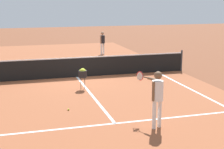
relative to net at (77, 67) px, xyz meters
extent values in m
plane|color=brown|center=(0.00, 0.00, -0.49)|extent=(60.00, 60.00, 0.00)
cube|color=#9E5433|center=(0.00, 0.00, -0.49)|extent=(10.62, 24.40, 0.00)
cube|color=white|center=(0.00, -6.40, -0.49)|extent=(8.22, 0.10, 0.01)
cube|color=white|center=(0.00, -3.20, -0.49)|extent=(0.10, 6.40, 0.01)
cylinder|color=#33383D|center=(5.47, 0.00, 0.04)|extent=(0.09, 0.09, 1.07)
cube|color=black|center=(0.00, 0.00, -0.04)|extent=(10.94, 0.02, 0.91)
cube|color=white|center=(0.00, 0.00, 0.44)|extent=(10.94, 0.03, 0.05)
cylinder|color=white|center=(0.96, -7.09, -0.08)|extent=(0.11, 0.11, 0.82)
cylinder|color=white|center=(1.16, -7.01, -0.08)|extent=(0.11, 0.11, 0.82)
cylinder|color=white|center=(1.06, -7.05, 0.61)|extent=(0.32, 0.32, 0.58)
sphere|color=brown|center=(1.06, -7.05, 1.06)|extent=(0.23, 0.23, 0.23)
cylinder|color=brown|center=(0.90, -7.12, 0.62)|extent=(0.08, 0.08, 0.56)
cylinder|color=brown|center=(1.11, -6.73, 0.85)|extent=(0.29, 0.55, 0.08)
cylinder|color=black|center=(0.96, -6.37, 0.85)|extent=(0.11, 0.21, 0.03)
torus|color=red|center=(0.86, -6.15, 0.85)|extent=(0.13, 0.27, 0.28)
cylinder|color=silver|center=(0.86, -6.15, 0.85)|extent=(0.23, 0.10, 0.25)
cylinder|color=white|center=(2.78, 6.23, -0.12)|extent=(0.11, 0.11, 0.75)
cylinder|color=white|center=(2.96, 6.35, -0.12)|extent=(0.11, 0.11, 0.75)
cylinder|color=black|center=(2.87, 6.29, 0.52)|extent=(0.32, 0.32, 0.53)
sphere|color=#A87A5B|center=(2.87, 6.29, 0.92)|extent=(0.21, 0.21, 0.21)
cylinder|color=#A87A5B|center=(2.73, 6.20, 0.53)|extent=(0.08, 0.08, 0.51)
cylinder|color=#A87A5B|center=(3.01, 6.39, 0.53)|extent=(0.08, 0.08, 0.51)
cylinder|color=black|center=(-0.15, -2.25, 0.15)|extent=(0.34, 0.34, 0.28)
cylinder|color=black|center=(-0.26, -2.35, -0.24)|extent=(0.02, 0.02, 0.50)
cylinder|color=black|center=(-0.05, -2.14, -0.24)|extent=(0.02, 0.02, 0.50)
sphere|color=#CCE033|center=(-0.15, -2.25, 0.24)|extent=(0.29, 0.29, 0.29)
sphere|color=#CCE033|center=(-1.15, -4.81, -0.46)|extent=(0.07, 0.07, 0.07)
camera|label=1|loc=(-2.69, -15.48, 3.12)|focal=54.01mm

